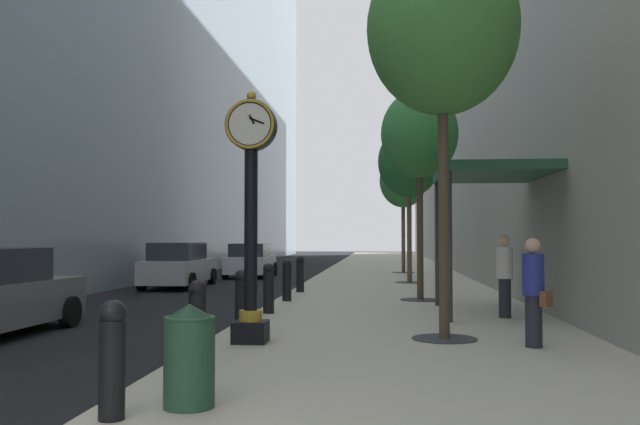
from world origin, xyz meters
name	(u,v)px	position (x,y,z in m)	size (l,w,h in m)	color
ground_plane	(318,278)	(0.00, 27.00, 0.00)	(110.00, 110.00, 0.00)	black
sidewalk_right	(389,273)	(3.32, 30.00, 0.07)	(6.65, 80.00, 0.14)	#BCB29E
street_clock	(251,204)	(0.78, 7.34, 2.42)	(0.84, 0.55, 4.16)	black
bollard_nearest	(112,357)	(0.38, 2.70, 0.73)	(0.26, 0.26, 1.13)	black
bollard_second	(197,319)	(0.38, 5.63, 0.73)	(0.26, 0.26, 1.13)	black
bollard_third	(242,299)	(0.38, 8.56, 0.73)	(0.26, 0.26, 1.13)	black
bollard_fourth	(269,287)	(0.38, 11.49, 0.73)	(0.26, 0.26, 1.13)	black
bollard_fifth	(287,279)	(0.38, 14.42, 0.73)	(0.26, 0.26, 1.13)	black
bollard_sixth	(300,273)	(0.38, 17.35, 0.73)	(0.26, 0.26, 1.13)	black
street_tree_near	(442,30)	(3.99, 8.00, 5.44)	(2.61, 2.61, 6.83)	#333335
street_tree_mid_near	(419,135)	(3.99, 14.99, 4.69)	(2.13, 2.13, 5.82)	#333335
street_tree_mid_far	(409,162)	(3.99, 21.97, 4.72)	(2.36, 2.36, 5.97)	#333335
street_tree_far	(403,181)	(3.99, 28.96, 4.59)	(2.28, 2.28, 5.79)	#333335
trash_bin	(189,354)	(0.98, 3.21, 0.68)	(0.53, 0.53, 1.05)	#234C33
pedestrian_walking	(534,289)	(5.32, 7.29, 1.05)	(0.51, 0.51, 1.72)	#23232D
pedestrian_by_clock	(505,273)	(5.57, 11.14, 1.09)	(0.47, 0.47, 1.78)	#23232D
storefront_awning	(490,175)	(5.41, 11.90, 3.28)	(2.40, 3.60, 3.30)	#235138
car_silver_near	(179,266)	(-4.56, 20.60, 0.81)	(2.05, 4.71, 1.67)	#B7BABF
car_white_far	(251,261)	(-3.12, 26.91, 0.77)	(2.08, 4.10, 1.57)	silver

